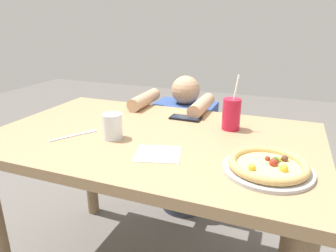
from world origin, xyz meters
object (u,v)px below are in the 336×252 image
at_px(pizza_near, 268,166).
at_px(diner_seated, 184,151).
at_px(water_cup_clear, 113,126).
at_px(cell_phone, 186,118).
at_px(fork, 76,135).
at_px(drink_cup_colored, 231,114).

bearing_deg(pizza_near, diner_seated, 124.70).
height_order(water_cup_clear, cell_phone, water_cup_clear).
distance_m(water_cup_clear, fork, 0.17).
xyz_separation_m(pizza_near, diner_seated, (-0.53, 0.77, -0.36)).
distance_m(fork, diner_seated, 0.84).
xyz_separation_m(fork, cell_phone, (0.35, 0.38, 0.00)).
xyz_separation_m(water_cup_clear, fork, (-0.16, -0.03, -0.05)).
bearing_deg(pizza_near, water_cup_clear, 173.81).
xyz_separation_m(fork, diner_seated, (0.23, 0.73, -0.34)).
bearing_deg(drink_cup_colored, pizza_near, -62.27).
bearing_deg(fork, drink_cup_colored, 28.09).
xyz_separation_m(water_cup_clear, cell_phone, (0.19, 0.35, -0.05)).
bearing_deg(drink_cup_colored, diner_seated, 129.70).
xyz_separation_m(cell_phone, diner_seated, (-0.12, 0.36, -0.35)).
bearing_deg(water_cup_clear, cell_phone, 60.89).
bearing_deg(cell_phone, diner_seated, 108.99).
bearing_deg(diner_seated, drink_cup_colored, -50.30).
height_order(drink_cup_colored, water_cup_clear, drink_cup_colored).
distance_m(drink_cup_colored, fork, 0.66).
bearing_deg(water_cup_clear, diner_seated, 84.32).
distance_m(pizza_near, drink_cup_colored, 0.40).
xyz_separation_m(pizza_near, drink_cup_colored, (-0.18, 0.35, 0.05)).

